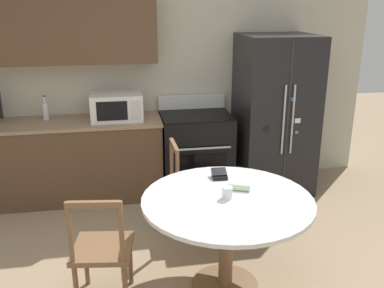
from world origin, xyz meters
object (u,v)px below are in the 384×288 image
microwave (117,106)px  dining_chair_far (191,189)px  refrigerator (274,114)px  candle_glass (227,193)px  oven_range (196,152)px  wallet (219,175)px  counter_bottle (45,111)px  dining_chair_left (102,250)px

microwave → dining_chair_far: 1.30m
refrigerator → candle_glass: 2.04m
oven_range → dining_chair_far: size_ratio=1.20×
oven_range → wallet: (-0.08, -1.47, 0.32)m
dining_chair_far → candle_glass: dining_chair_far is taller
counter_bottle → candle_glass: (1.54, -1.97, -0.20)m
oven_range → counter_bottle: 1.73m
counter_bottle → dining_chair_left: 2.15m
refrigerator → counter_bottle: 2.56m
dining_chair_far → oven_range: bearing=165.4°
candle_glass → wallet: bearing=85.3°
counter_bottle → candle_glass: size_ratio=3.07×
microwave → dining_chair_left: bearing=-94.7°
refrigerator → dining_chair_far: (-1.12, -0.86, -0.46)m
microwave → dining_chair_far: size_ratio=0.61×
refrigerator → counter_bottle: size_ratio=6.64×
oven_range → candle_glass: oven_range is taller
microwave → dining_chair_far: microwave is taller
dining_chair_left → candle_glass: bearing=8.7°
oven_range → wallet: oven_range is taller
candle_glass → wallet: size_ratio=0.67×
counter_bottle → dining_chair_far: 1.87m
microwave → candle_glass: microwave is taller
dining_chair_left → candle_glass: 1.00m
oven_range → dining_chair_far: (-0.22, -0.93, -0.03)m
refrigerator → dining_chair_left: refrigerator is taller
candle_glass → wallet: 0.38m
dining_chair_left → wallet: size_ratio=6.82×
counter_bottle → dining_chair_left: size_ratio=0.30×
refrigerator → microwave: 1.79m
counter_bottle → oven_range: bearing=-4.5°
candle_glass → refrigerator: bearing=60.2°
oven_range → microwave: 1.05m
oven_range → dining_chair_far: bearing=-103.0°
wallet → candle_glass: bearing=-94.7°
oven_range → wallet: bearing=-92.9°
dining_chair_left → wallet: dining_chair_left is taller
microwave → counter_bottle: 0.78m
candle_glass → oven_range: bearing=86.7°
microwave → candle_glass: (0.77, -1.85, -0.24)m
dining_chair_far → candle_glass: size_ratio=10.25×
wallet → counter_bottle: bearing=134.5°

